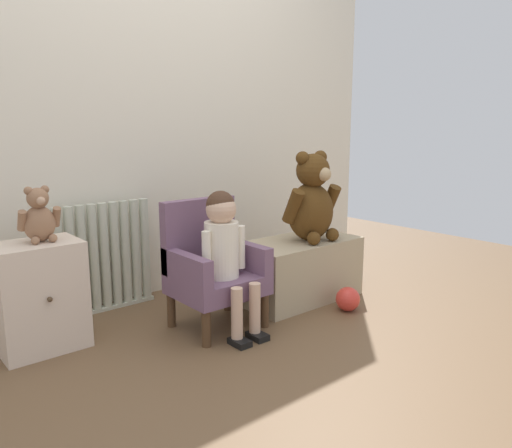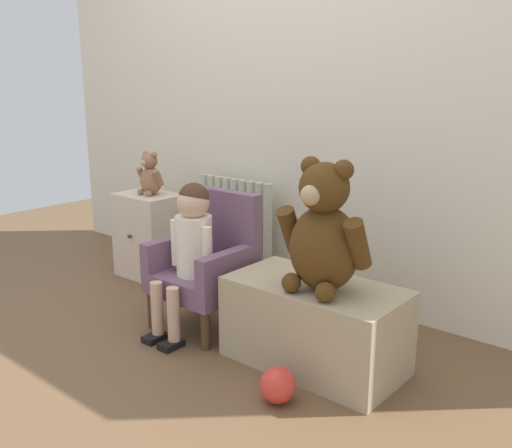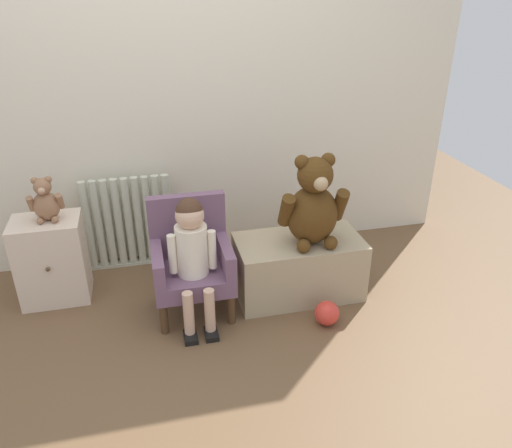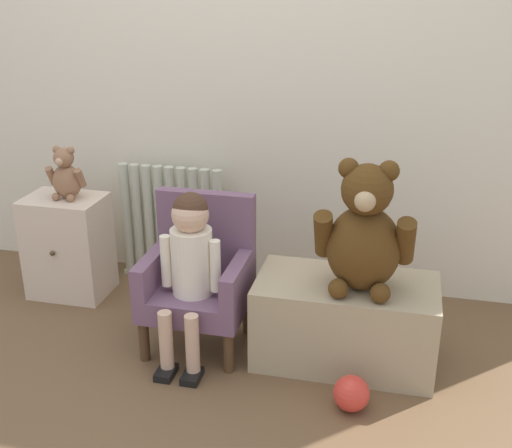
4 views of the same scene
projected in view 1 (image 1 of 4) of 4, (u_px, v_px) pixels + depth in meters
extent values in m
plane|color=brown|center=(283.00, 364.00, 2.18)|extent=(6.00, 6.00, 0.00)
cube|color=silver|center=(137.00, 94.00, 2.88)|extent=(3.80, 0.05, 2.40)
cylinder|color=beige|center=(60.00, 263.00, 2.61)|extent=(0.05, 0.05, 0.59)
cylinder|color=beige|center=(71.00, 261.00, 2.65)|extent=(0.05, 0.05, 0.59)
cylinder|color=beige|center=(83.00, 259.00, 2.69)|extent=(0.05, 0.05, 0.59)
cylinder|color=beige|center=(94.00, 257.00, 2.73)|extent=(0.05, 0.05, 0.59)
cylinder|color=beige|center=(105.00, 255.00, 2.77)|extent=(0.05, 0.05, 0.59)
cylinder|color=beige|center=(115.00, 254.00, 2.81)|extent=(0.05, 0.05, 0.59)
cylinder|color=beige|center=(126.00, 252.00, 2.85)|extent=(0.05, 0.05, 0.59)
cylinder|color=beige|center=(136.00, 250.00, 2.88)|extent=(0.05, 0.05, 0.59)
cylinder|color=beige|center=(145.00, 248.00, 2.92)|extent=(0.05, 0.05, 0.59)
cube|color=beige|center=(108.00, 307.00, 2.83)|extent=(0.56, 0.05, 0.02)
cube|color=beige|center=(40.00, 296.00, 2.29)|extent=(0.38, 0.27, 0.51)
sphere|color=#4C3823|center=(50.00, 299.00, 2.17)|extent=(0.02, 0.02, 0.02)
cube|color=#705069|center=(218.00, 284.00, 2.54)|extent=(0.43, 0.38, 0.10)
cube|color=#705069|center=(199.00, 234.00, 2.61)|extent=(0.43, 0.06, 0.37)
cube|color=#705069|center=(186.00, 268.00, 2.40)|extent=(0.06, 0.38, 0.14)
cube|color=#705069|center=(245.00, 255.00, 2.63)|extent=(0.06, 0.38, 0.14)
cylinder|color=#4C331E|center=(206.00, 329.00, 2.33)|extent=(0.04, 0.04, 0.18)
cylinder|color=#4C331E|center=(265.00, 310.00, 2.56)|extent=(0.04, 0.04, 0.18)
cylinder|color=#4C331E|center=(171.00, 310.00, 2.57)|extent=(0.04, 0.04, 0.18)
cylinder|color=#4C331E|center=(228.00, 295.00, 2.80)|extent=(0.04, 0.04, 0.18)
cylinder|color=#F0E6CE|center=(222.00, 249.00, 2.47)|extent=(0.17, 0.17, 0.28)
sphere|color=#D8AD8E|center=(221.00, 209.00, 2.43)|extent=(0.15, 0.15, 0.15)
sphere|color=#472D1E|center=(220.00, 205.00, 2.43)|extent=(0.14, 0.14, 0.14)
cylinder|color=#D8AD8E|center=(237.00, 313.00, 2.35)|extent=(0.06, 0.06, 0.25)
cube|color=black|center=(240.00, 342.00, 2.36)|extent=(0.07, 0.11, 0.03)
cylinder|color=#D8AD8E|center=(255.00, 308.00, 2.42)|extent=(0.06, 0.06, 0.25)
cube|color=black|center=(257.00, 336.00, 2.43)|extent=(0.07, 0.11, 0.03)
cylinder|color=#F0E6CE|center=(206.00, 254.00, 2.39)|extent=(0.04, 0.04, 0.22)
cylinder|color=#F0E6CE|center=(241.00, 247.00, 2.53)|extent=(0.04, 0.04, 0.22)
cube|color=tan|center=(299.00, 269.00, 2.98)|extent=(0.73, 0.39, 0.36)
ellipsoid|color=#4E3112|center=(310.00, 212.00, 2.92)|extent=(0.29, 0.25, 0.34)
sphere|color=#4E3112|center=(313.00, 171.00, 2.86)|extent=(0.20, 0.20, 0.20)
sphere|color=tan|center=(324.00, 174.00, 2.80)|extent=(0.08, 0.08, 0.08)
sphere|color=#4E3112|center=(303.00, 158.00, 2.81)|extent=(0.08, 0.08, 0.08)
sphere|color=#4E3112|center=(320.00, 157.00, 2.90)|extent=(0.08, 0.08, 0.08)
cylinder|color=#4E3112|center=(293.00, 206.00, 2.80)|extent=(0.07, 0.15, 0.21)
cylinder|color=#4E3112|center=(330.00, 201.00, 3.00)|extent=(0.07, 0.15, 0.21)
sphere|color=#4E3112|center=(314.00, 238.00, 2.82)|extent=(0.08, 0.08, 0.08)
sphere|color=#4E3112|center=(332.00, 235.00, 2.92)|extent=(0.08, 0.08, 0.08)
ellipsoid|color=#916749|center=(39.00, 224.00, 2.25)|extent=(0.14, 0.12, 0.16)
sphere|color=#916749|center=(38.00, 198.00, 2.22)|extent=(0.09, 0.09, 0.09)
sphere|color=tan|center=(41.00, 201.00, 2.19)|extent=(0.04, 0.04, 0.04)
sphere|color=#916749|center=(28.00, 191.00, 2.20)|extent=(0.04, 0.04, 0.04)
sphere|color=#916749|center=(45.00, 190.00, 2.24)|extent=(0.04, 0.04, 0.04)
cylinder|color=#916749|center=(22.00, 221.00, 2.19)|extent=(0.04, 0.07, 0.10)
cylinder|color=#916749|center=(56.00, 217.00, 2.29)|extent=(0.04, 0.07, 0.10)
sphere|color=#916749|center=(35.00, 241.00, 2.20)|extent=(0.04, 0.04, 0.04)
sphere|color=#916749|center=(53.00, 238.00, 2.25)|extent=(0.04, 0.04, 0.04)
sphere|color=red|center=(348.00, 299.00, 2.79)|extent=(0.14, 0.14, 0.14)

